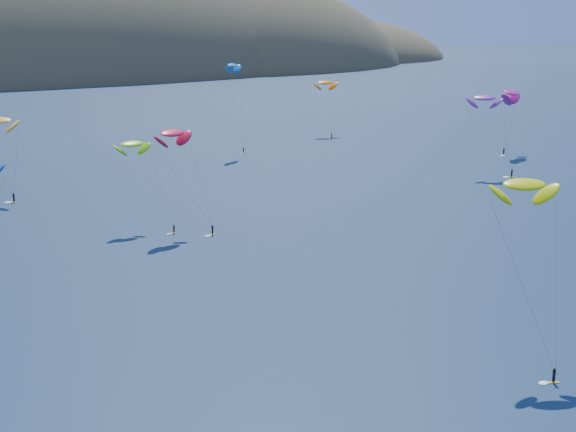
# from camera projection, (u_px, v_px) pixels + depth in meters

# --- Properties ---
(island) EXTENTS (730.00, 300.00, 210.00)m
(island) POSITION_uv_depth(u_px,v_px,m) (14.00, 86.00, 562.06)
(island) COLOR #3D3526
(island) RESTS_ON ground
(kitesurfer_2) EXTENTS (8.78, 13.03, 22.86)m
(kitesurfer_2) POSITION_uv_depth(u_px,v_px,m) (524.00, 185.00, 93.60)
(kitesurfer_2) COLOR gold
(kitesurfer_2) RESTS_ON ground
(kitesurfer_3) EXTENTS (8.40, 12.27, 17.79)m
(kitesurfer_3) POSITION_uv_depth(u_px,v_px,m) (132.00, 144.00, 152.46)
(kitesurfer_3) COLOR gold
(kitesurfer_3) RESTS_ON ground
(kitesurfer_4) EXTENTS (8.03, 7.16, 27.33)m
(kitesurfer_4) POSITION_uv_depth(u_px,v_px,m) (233.00, 65.00, 230.30)
(kitesurfer_4) COLOR gold
(kitesurfer_4) RESTS_ON ground
(kitesurfer_6) EXTENTS (9.21, 13.47, 21.59)m
(kitesurfer_6) POSITION_uv_depth(u_px,v_px,m) (484.00, 98.00, 201.44)
(kitesurfer_6) COLOR gold
(kitesurfer_6) RESTS_ON ground
(kitesurfer_8) EXTENTS (12.96, 10.76, 20.92)m
(kitesurfer_8) POSITION_uv_depth(u_px,v_px,m) (511.00, 92.00, 231.14)
(kitesurfer_8) COLOR gold
(kitesurfer_8) RESTS_ON ground
(kitesurfer_9) EXTENTS (9.85, 11.45, 20.80)m
(kitesurfer_9) POSITION_uv_depth(u_px,v_px,m) (172.00, 133.00, 148.58)
(kitesurfer_9) COLOR gold
(kitesurfer_9) RESTS_ON ground
(kitesurfer_11) EXTENTS (8.90, 13.01, 19.53)m
(kitesurfer_11) POSITION_uv_depth(u_px,v_px,m) (325.00, 83.00, 268.38)
(kitesurfer_11) COLOR gold
(kitesurfer_11) RESTS_ON ground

